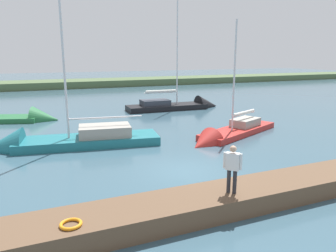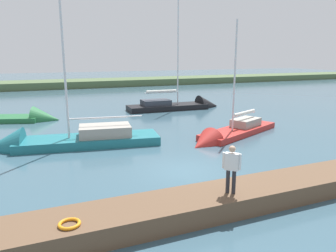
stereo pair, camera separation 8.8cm
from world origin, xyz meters
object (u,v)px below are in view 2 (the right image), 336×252
sailboat_far_left (60,143)px  sailboat_far_right (228,136)px  person_on_dock (231,166)px  sailboat_near_dock (183,107)px  sailboat_inner_slip (10,119)px  life_ring_buoy (69,224)px

sailboat_far_left → sailboat_far_right: (-11.03, 1.95, -0.14)m
sailboat_far_left → person_on_dock: size_ratio=7.27×
sailboat_near_dock → sailboat_far_right: size_ratio=1.37×
sailboat_near_dock → sailboat_inner_slip: bearing=-177.3°
sailboat_far_right → sailboat_inner_slip: size_ratio=0.67×
sailboat_near_dock → person_on_dock: bearing=-108.9°
life_ring_buoy → sailboat_near_dock: sailboat_near_dock is taller
sailboat_near_dock → sailboat_inner_slip: 16.65m
person_on_dock → sailboat_far_right: bearing=10.5°
sailboat_far_left → sailboat_far_right: bearing=178.6°
life_ring_buoy → sailboat_inner_slip: sailboat_inner_slip is taller
sailboat_near_dock → sailboat_far_right: 12.38m
sailboat_inner_slip → person_on_dock: 22.94m
sailboat_far_left → sailboat_near_dock: bearing=-133.7°
life_ring_buoy → sailboat_far_right: 14.93m
sailboat_far_right → person_on_dock: bearing=32.9°
sailboat_far_left → sailboat_far_right: 11.20m
life_ring_buoy → sailboat_far_left: (-0.56, -11.34, -0.56)m
sailboat_far_right → life_ring_buoy: bearing=14.9°
sailboat_far_left → sailboat_inner_slip: bearing=-62.6°
life_ring_buoy → person_on_dock: bearing=-178.9°
sailboat_far_left → person_on_dock: (-5.02, 11.23, 1.53)m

